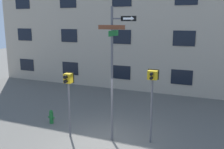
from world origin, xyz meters
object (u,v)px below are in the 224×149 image
(street_sign_pole, at_px, (114,65))
(fire_hydrant, at_px, (51,117))
(pedestrian_signal_left, at_px, (68,88))
(pedestrian_signal_right, at_px, (152,87))

(street_sign_pole, distance_m, fire_hydrant, 4.26)
(street_sign_pole, height_order, fire_hydrant, street_sign_pole)
(pedestrian_signal_left, bearing_deg, street_sign_pole, 10.38)
(street_sign_pole, height_order, pedestrian_signal_left, street_sign_pole)
(pedestrian_signal_left, distance_m, fire_hydrant, 2.43)
(street_sign_pole, xyz_separation_m, pedestrian_signal_right, (1.38, 0.38, -0.77))
(fire_hydrant, bearing_deg, street_sign_pole, -8.65)
(pedestrian_signal_left, distance_m, pedestrian_signal_right, 3.24)
(pedestrian_signal_right, bearing_deg, street_sign_pole, -164.66)
(street_sign_pole, bearing_deg, pedestrian_signal_left, -169.62)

